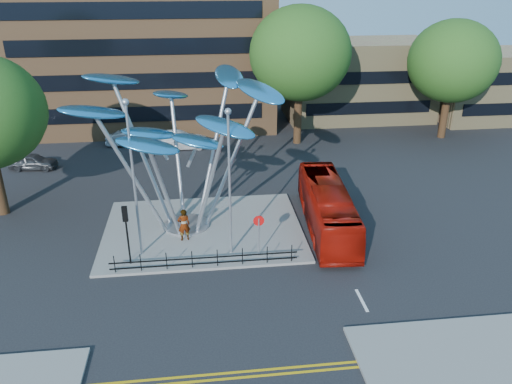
{
  "coord_description": "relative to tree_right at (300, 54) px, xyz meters",
  "views": [
    {
      "loc": [
        -0.99,
        -21.2,
        14.78
      ],
      "look_at": [
        2.03,
        4.0,
        3.35
      ],
      "focal_mm": 35.0,
      "sensor_mm": 36.0,
      "label": 1
    }
  ],
  "objects": [
    {
      "name": "red_bus",
      "position": [
        -1.4,
        -16.48,
        -6.64
      ],
      "size": [
        3.13,
        10.2,
        2.8
      ],
      "primitive_type": "imported",
      "rotation": [
        0.0,
        0.0,
        -0.08
      ],
      "color": "#981007",
      "rests_on": "ground"
    },
    {
      "name": "double_yellow_far",
      "position": [
        -8.0,
        -28.3,
        -8.03
      ],
      "size": [
        40.0,
        0.12,
        0.01
      ],
      "primitive_type": "cube",
      "color": "gold",
      "rests_on": "ground"
    },
    {
      "name": "tree_far",
      "position": [
        14.0,
        0.0,
        -0.93
      ],
      "size": [
        8.0,
        8.0,
        10.81
      ],
      "color": "black",
      "rests_on": "ground"
    },
    {
      "name": "traffic_island",
      "position": [
        -9.0,
        -16.0,
        -7.96
      ],
      "size": [
        12.0,
        9.0,
        0.15
      ],
      "primitive_type": "cube",
      "color": "slate",
      "rests_on": "ground"
    },
    {
      "name": "low_building_far",
      "position": [
        22.0,
        6.0,
        -4.54
      ],
      "size": [
        12.0,
        8.0,
        7.0
      ],
      "primitive_type": "cube",
      "color": "tan",
      "rests_on": "ground"
    },
    {
      "name": "pedestrian_railing_front",
      "position": [
        -9.0,
        -20.3,
        -7.48
      ],
      "size": [
        10.0,
        0.06,
        1.0
      ],
      "color": "black",
      "rests_on": "traffic_island"
    },
    {
      "name": "double_yellow_near",
      "position": [
        -8.0,
        -28.0,
        -8.03
      ],
      "size": [
        40.0,
        0.12,
        0.01
      ],
      "primitive_type": "cube",
      "color": "gold",
      "rests_on": "ground"
    },
    {
      "name": "ground",
      "position": [
        -8.0,
        -22.0,
        -8.04
      ],
      "size": [
        120.0,
        120.0,
        0.0
      ],
      "primitive_type": "plane",
      "color": "black",
      "rests_on": "ground"
    },
    {
      "name": "parked_car_left",
      "position": [
        -22.3,
        -4.0,
        -7.4
      ],
      "size": [
        3.91,
        1.94,
        1.28
      ],
      "primitive_type": "imported",
      "rotation": [
        0.0,
        0.0,
        1.45
      ],
      "color": "#3A3D41",
      "rests_on": "ground"
    },
    {
      "name": "pedestrian",
      "position": [
        -10.11,
        -17.24,
        -6.9
      ],
      "size": [
        0.8,
        0.6,
        1.98
      ],
      "primitive_type": "imported",
      "rotation": [
        0.0,
        0.0,
        3.34
      ],
      "color": "gray",
      "rests_on": "traffic_island"
    },
    {
      "name": "street_lamp_right",
      "position": [
        -7.5,
        -19.0,
        -2.94
      ],
      "size": [
        0.36,
        0.36,
        8.3
      ],
      "color": "#9EA0A5",
      "rests_on": "traffic_island"
    },
    {
      "name": "parked_car_mid",
      "position": [
        -15.32,
        1.0,
        -7.38
      ],
      "size": [
        4.03,
        1.52,
        1.32
      ],
      "primitive_type": "imported",
      "rotation": [
        0.0,
        0.0,
        1.54
      ],
      "color": "#B2B4BA",
      "rests_on": "ground"
    },
    {
      "name": "pavement_right",
      "position": [
        3.0,
        -29.0,
        -7.96
      ],
      "size": [
        12.0,
        6.0,
        0.15
      ],
      "primitive_type": "cube",
      "color": "slate",
      "rests_on": "ground"
    },
    {
      "name": "tree_right",
      "position": [
        0.0,
        0.0,
        0.0
      ],
      "size": [
        8.8,
        8.8,
        12.11
      ],
      "color": "black",
      "rests_on": "ground"
    },
    {
      "name": "parked_car_right",
      "position": [
        -10.82,
        -0.19,
        -7.24
      ],
      "size": [
        5.64,
        2.62,
        1.6
      ],
      "primitive_type": "imported",
      "rotation": [
        0.0,
        0.0,
        1.64
      ],
      "color": "white",
      "rests_on": "ground"
    },
    {
      "name": "street_lamp_left",
      "position": [
        -12.5,
        -18.5,
        -2.68
      ],
      "size": [
        0.36,
        0.36,
        8.8
      ],
      "color": "#9EA0A5",
      "rests_on": "traffic_island"
    },
    {
      "name": "low_building_near",
      "position": [
        8.0,
        8.0,
        -4.04
      ],
      "size": [
        15.0,
        8.0,
        8.0
      ],
      "primitive_type": "cube",
      "color": "tan",
      "rests_on": "ground"
    },
    {
      "name": "traffic_light_island",
      "position": [
        -13.0,
        -19.5,
        -5.42
      ],
      "size": [
        0.28,
        0.18,
        3.42
      ],
      "color": "black",
      "rests_on": "traffic_island"
    },
    {
      "name": "leaf_sculpture",
      "position": [
        -10.07,
        -15.32,
        -1.16
      ],
      "size": [
        12.72,
        9.54,
        9.51
      ],
      "color": "#9EA0A5",
      "rests_on": "traffic_island"
    },
    {
      "name": "no_entry_sign_island",
      "position": [
        -6.0,
        -19.48,
        -6.22
      ],
      "size": [
        0.6,
        0.1,
        2.45
      ],
      "color": "#9EA0A5",
      "rests_on": "traffic_island"
    }
  ]
}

